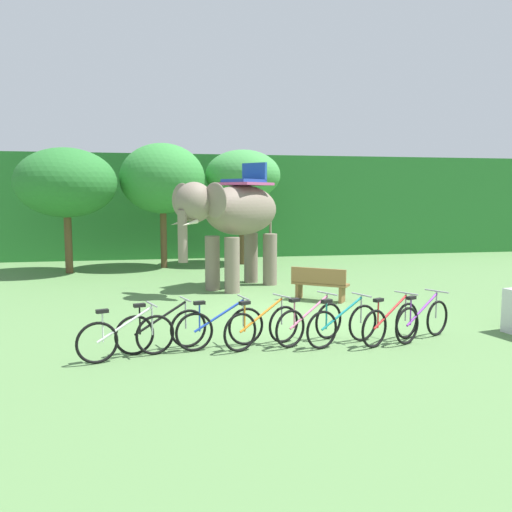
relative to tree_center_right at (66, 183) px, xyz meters
The scene contains 15 objects.
ground_plane 10.83m from the tree_center_right, 52.52° to the right, with size 80.00×80.00×0.00m, color #567F47.
foliage_hedge 9.26m from the tree_center_right, 46.94° to the left, with size 36.00×6.00×4.61m, color #28702D.
tree_center_right is the anchor object (origin of this frame).
tree_center_left 3.50m from the tree_center_right, 14.27° to the left, with size 3.23×3.23×4.77m.
tree_far_right 6.74m from the tree_center_right, 11.87° to the left, with size 3.02×3.02×4.62m.
elephant 7.00m from the tree_center_right, 38.86° to the right, with size 3.82×3.52×3.78m.
bike_white 11.56m from the tree_center_right, 76.80° to the right, with size 1.63×0.71×0.92m.
bike_black 11.36m from the tree_center_right, 73.35° to the right, with size 1.64×0.67×0.92m.
bike_blue 11.71m from the tree_center_right, 68.27° to the right, with size 1.67×0.59×0.92m.
bike_orange 12.07m from the tree_center_right, 64.96° to the right, with size 1.56×0.83×0.92m.
bike_pink 12.40m from the tree_center_right, 60.77° to the right, with size 1.54×0.86×0.92m.
bike_teal 12.87m from the tree_center_right, 59.01° to the right, with size 1.61×0.75×0.92m.
bike_red 13.40m from the tree_center_right, 55.59° to the right, with size 1.52×0.89×0.92m.
bike_purple 13.73m from the tree_center_right, 52.93° to the right, with size 1.53×0.88×0.92m.
wooden_bench 10.25m from the tree_center_right, 42.21° to the right, with size 1.45×1.22×0.89m.
Camera 1 is at (-3.22, -11.78, 2.76)m, focal length 37.40 mm.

